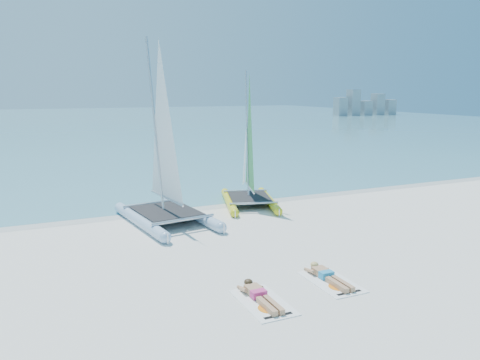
# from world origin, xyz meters

# --- Properties ---
(ground) EXTENTS (140.00, 140.00, 0.00)m
(ground) POSITION_xyz_m (0.00, 0.00, 0.00)
(ground) COLOR silver
(ground) RESTS_ON ground
(sea) EXTENTS (140.00, 115.00, 0.01)m
(sea) POSITION_xyz_m (0.00, 63.00, 0.01)
(sea) COLOR #69A2AF
(sea) RESTS_ON ground
(wet_sand_strip) EXTENTS (140.00, 1.40, 0.01)m
(wet_sand_strip) POSITION_xyz_m (0.00, 5.50, 0.00)
(wet_sand_strip) COLOR silver
(wet_sand_strip) RESTS_ON ground
(distant_skyline) EXTENTS (14.00, 2.00, 5.00)m
(distant_skyline) POSITION_xyz_m (53.71, 62.00, 1.94)
(distant_skyline) COLOR #929BA1
(distant_skyline) RESTS_ON ground
(catamaran_blue) EXTENTS (3.21, 5.55, 7.17)m
(catamaran_blue) POSITION_xyz_m (-2.36, 3.85, 2.14)
(catamaran_blue) COLOR silver
(catamaran_blue) RESTS_ON ground
(catamaran_yellow) EXTENTS (3.26, 4.82, 5.98)m
(catamaran_yellow) POSITION_xyz_m (1.81, 5.32, 1.88)
(catamaran_yellow) COLOR yellow
(catamaran_yellow) RESTS_ON ground
(towel_a) EXTENTS (1.00, 1.85, 0.02)m
(towel_a) POSITION_xyz_m (-2.10, -3.88, 0.01)
(towel_a) COLOR white
(towel_a) RESTS_ON ground
(sunbather_a) EXTENTS (0.37, 1.73, 0.26)m
(sunbather_a) POSITION_xyz_m (-2.10, -3.69, 0.12)
(sunbather_a) COLOR tan
(sunbather_a) RESTS_ON towel_a
(towel_b) EXTENTS (1.00, 1.85, 0.02)m
(towel_b) POSITION_xyz_m (0.07, -3.55, 0.01)
(towel_b) COLOR white
(towel_b) RESTS_ON ground
(sunbather_b) EXTENTS (0.37, 1.73, 0.26)m
(sunbather_b) POSITION_xyz_m (0.07, -3.36, 0.12)
(sunbather_b) COLOR tan
(sunbather_b) RESTS_ON towel_b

